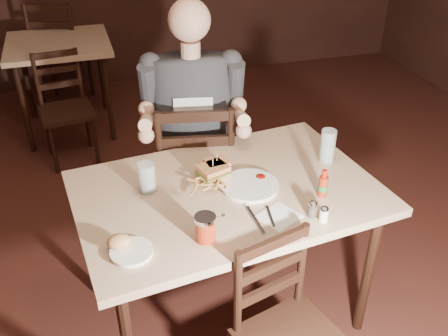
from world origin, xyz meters
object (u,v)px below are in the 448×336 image
object	(u,v)px
glass_right	(328,146)
syrup_dispenser	(205,228)
chair_far	(195,173)
hot_sauce	(323,183)
side_plate	(132,253)
diner	(192,96)
glass_left	(147,178)
bg_table	(59,52)
dinner_plate	(250,186)
main_table	(227,203)
bg_chair_far	(62,53)
bg_chair_near	(67,111)

from	to	relation	value
glass_right	syrup_dispenser	world-z (taller)	glass_right
chair_far	hot_sauce	world-z (taller)	chair_far
side_plate	diner	bearing A→B (deg)	63.08
glass_left	syrup_dispenser	bearing A→B (deg)	-67.77
hot_sauce	side_plate	distance (m)	0.85
glass_right	hot_sauce	distance (m)	0.30
bg_table	glass_left	world-z (taller)	glass_left
bg_table	chair_far	size ratio (longest dim) A/B	0.84
dinner_plate	diner	bearing A→B (deg)	101.23
main_table	side_plate	world-z (taller)	side_plate
syrup_dispenser	glass_left	bearing A→B (deg)	105.56
main_table	syrup_dispenser	size ratio (longest dim) A/B	12.93
diner	chair_far	bearing A→B (deg)	90.00
bg_chair_far	syrup_dispenser	distance (m)	3.28
hot_sauce	side_plate	xyz separation A→B (m)	(-0.84, -0.14, -0.06)
hot_sauce	bg_chair_near	bearing A→B (deg)	118.41
main_table	hot_sauce	xyz separation A→B (m)	(0.38, -0.16, 0.14)
dinner_plate	glass_right	world-z (taller)	glass_right
main_table	bg_chair_far	distance (m)	3.01
main_table	hot_sauce	size ratio (longest dim) A/B	10.75
diner	glass_right	bearing A→B (deg)	-30.01
dinner_plate	hot_sauce	bearing A→B (deg)	-27.68
bg_chair_near	diner	size ratio (longest dim) A/B	0.86
dinner_plate	glass_left	xyz separation A→B (m)	(-0.43, 0.10, 0.06)
chair_far	glass_right	size ratio (longest dim) A/B	5.97
bg_chair_near	side_plate	bearing A→B (deg)	-91.37
syrup_dispenser	hot_sauce	bearing A→B (deg)	7.27
main_table	glass_left	size ratio (longest dim) A/B	10.27
dinner_plate	hot_sauce	size ratio (longest dim) A/B	1.93
glass_left	bg_chair_near	bearing A→B (deg)	101.78
main_table	glass_left	bearing A→B (deg)	165.43
bg_table	bg_chair_far	world-z (taller)	bg_chair_far
bg_table	diner	bearing A→B (deg)	-69.39
bg_chair_near	dinner_plate	distance (m)	2.04
bg_table	glass_right	world-z (taller)	glass_right
dinner_plate	syrup_dispenser	xyz separation A→B (m)	(-0.28, -0.28, 0.05)
glass_right	side_plate	world-z (taller)	glass_right
bg_table	diner	world-z (taller)	diner
chair_far	bg_chair_near	size ratio (longest dim) A/B	1.18
chair_far	diner	world-z (taller)	diner
bg_chair_near	glass_right	world-z (taller)	glass_right
glass_left	diner	bearing A→B (deg)	56.29
bg_chair_near	dinner_plate	xyz separation A→B (m)	(0.80, -1.84, 0.37)
chair_far	glass_left	distance (m)	0.71
bg_chair_far	syrup_dispenser	bearing A→B (deg)	114.36
bg_chair_near	hot_sauce	xyz separation A→B (m)	(1.07, -1.99, 0.43)
bg_table	bg_chair_far	distance (m)	0.58
diner	glass_left	size ratio (longest dim) A/B	7.01
glass_left	hot_sauce	xyz separation A→B (m)	(0.71, -0.25, -0.00)
bg_chair_far	hot_sauce	world-z (taller)	bg_chair_far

